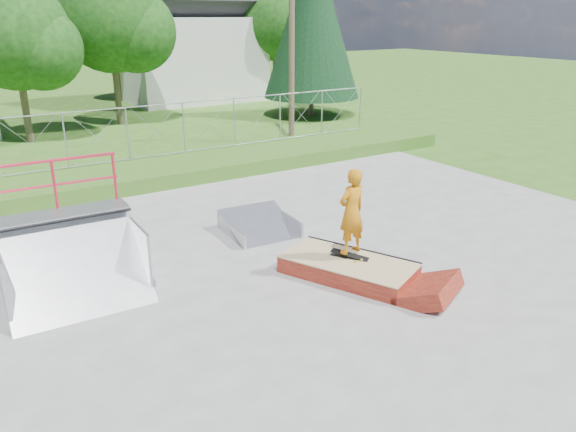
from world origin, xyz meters
The scene contains 16 objects.
ground centered at (0.00, 0.00, 0.00)m, with size 120.00×120.00×0.00m, color #2E611B.
concrete_pad centered at (0.00, 0.00, 0.02)m, with size 20.00×16.00×0.04m, color gray.
grass_berm centered at (0.00, 9.50, 0.25)m, with size 24.00×3.00×0.50m, color #2E611B.
grind_box centered at (1.27, 0.22, 0.20)m, with size 2.32×3.02×0.40m.
quarter_pipe centered at (-3.69, 2.32, 1.27)m, with size 2.54×2.15×2.54m, color #ADAFB5, non-canonical shape.
flat_bank_ramp centered at (0.96, 3.34, 0.25)m, with size 1.60×1.71×0.49m, color #ADAFB5, non-canonical shape.
skateboard centered at (1.38, 0.31, 0.45)m, with size 0.22×0.80×0.02m, color black.
skater centered at (1.38, 0.31, 1.34)m, with size 0.65×0.43×1.79m, color orange.
chain_link_fence centered at (0.00, 10.50, 1.40)m, with size 20.00×0.06×1.80m, color #989CA1, non-canonical shape.
gable_house centered at (9.00, 26.00, 3.84)m, with size 8.40×6.08×8.94m.
utility_pole centered at (7.50, 12.00, 4.00)m, with size 0.24×0.24×8.00m, color brown.
tree_left_near centered at (-1.75, 17.83, 4.24)m, with size 4.76×4.48×6.65m.
tree_center centered at (2.78, 19.81, 4.85)m, with size 5.44×5.12×7.60m.
tree_right_far centered at (14.27, 23.82, 4.54)m, with size 5.10×4.80×7.12m.
tree_back_mid centered at (5.21, 27.86, 3.63)m, with size 4.08×3.84×5.70m.
conifer_tree centered at (12.00, 17.00, 5.05)m, with size 5.04×5.04×9.10m.
Camera 1 is at (-5.48, -8.02, 5.19)m, focal length 35.00 mm.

